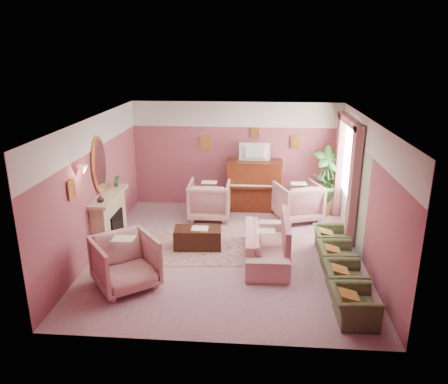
# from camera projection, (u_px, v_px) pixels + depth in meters

# --- Properties ---
(floor) EXTENTS (5.50, 6.00, 0.01)m
(floor) POSITION_uv_depth(u_px,v_px,m) (228.00, 252.00, 9.24)
(floor) COLOR gray
(floor) RESTS_ON ground
(ceiling) EXTENTS (5.50, 6.00, 0.01)m
(ceiling) POSITION_uv_depth(u_px,v_px,m) (228.00, 120.00, 8.36)
(ceiling) COLOR white
(ceiling) RESTS_ON wall_back
(wall_back) EXTENTS (5.50, 0.02, 2.80)m
(wall_back) POSITION_uv_depth(u_px,v_px,m) (236.00, 155.00, 11.64)
(wall_back) COLOR #723B50
(wall_back) RESTS_ON floor
(wall_front) EXTENTS (5.50, 0.02, 2.80)m
(wall_front) POSITION_uv_depth(u_px,v_px,m) (213.00, 256.00, 5.96)
(wall_front) COLOR #723B50
(wall_front) RESTS_ON floor
(wall_left) EXTENTS (0.02, 6.00, 2.80)m
(wall_left) POSITION_uv_depth(u_px,v_px,m) (95.00, 186.00, 9.01)
(wall_left) COLOR #723B50
(wall_left) RESTS_ON floor
(wall_right) EXTENTS (0.02, 6.00, 2.80)m
(wall_right) POSITION_uv_depth(u_px,v_px,m) (367.00, 193.00, 8.59)
(wall_right) COLOR #723B50
(wall_right) RESTS_ON floor
(picture_rail_band) EXTENTS (5.50, 0.01, 0.65)m
(picture_rail_band) POSITION_uv_depth(u_px,v_px,m) (236.00, 115.00, 11.30)
(picture_rail_band) COLOR silver
(picture_rail_band) RESTS_ON wall_back
(stripe_panel) EXTENTS (0.01, 3.00, 2.15)m
(stripe_panel) POSITION_uv_depth(u_px,v_px,m) (352.00, 188.00, 9.93)
(stripe_panel) COLOR #A6B19A
(stripe_panel) RESTS_ON wall_right
(fireplace_surround) EXTENTS (0.30, 1.40, 1.10)m
(fireplace_surround) POSITION_uv_depth(u_px,v_px,m) (109.00, 221.00, 9.45)
(fireplace_surround) COLOR tan
(fireplace_surround) RESTS_ON floor
(fireplace_inset) EXTENTS (0.18, 0.72, 0.68)m
(fireplace_inset) POSITION_uv_depth(u_px,v_px,m) (114.00, 227.00, 9.49)
(fireplace_inset) COLOR black
(fireplace_inset) RESTS_ON floor
(fire_ember) EXTENTS (0.06, 0.54, 0.10)m
(fire_ember) POSITION_uv_depth(u_px,v_px,m) (117.00, 235.00, 9.54)
(fire_ember) COLOR #F03D0A
(fire_ember) RESTS_ON floor
(mantel_shelf) EXTENTS (0.40, 1.55, 0.07)m
(mantel_shelf) POSITION_uv_depth(u_px,v_px,m) (109.00, 196.00, 9.27)
(mantel_shelf) COLOR tan
(mantel_shelf) RESTS_ON fireplace_surround
(hearth) EXTENTS (0.55, 1.50, 0.02)m
(hearth) POSITION_uv_depth(u_px,v_px,m) (120.00, 244.00, 9.60)
(hearth) COLOR tan
(hearth) RESTS_ON floor
(mirror_frame) EXTENTS (0.04, 0.72, 1.20)m
(mirror_frame) POSITION_uv_depth(u_px,v_px,m) (99.00, 165.00, 9.07)
(mirror_frame) COLOR gold
(mirror_frame) RESTS_ON wall_left
(mirror_glass) EXTENTS (0.01, 0.60, 1.06)m
(mirror_glass) POSITION_uv_depth(u_px,v_px,m) (100.00, 165.00, 9.06)
(mirror_glass) COLOR silver
(mirror_glass) RESTS_ON wall_left
(sconce_shade) EXTENTS (0.20, 0.20, 0.16)m
(sconce_shade) POSITION_uv_depth(u_px,v_px,m) (83.00, 170.00, 8.01)
(sconce_shade) COLOR tan
(sconce_shade) RESTS_ON wall_left
(piano) EXTENTS (1.40, 0.60, 1.30)m
(piano) POSITION_uv_depth(u_px,v_px,m) (254.00, 186.00, 11.53)
(piano) COLOR #4F1D0D
(piano) RESTS_ON floor
(piano_keyshelf) EXTENTS (1.30, 0.12, 0.06)m
(piano_keyshelf) POSITION_uv_depth(u_px,v_px,m) (254.00, 187.00, 11.18)
(piano_keyshelf) COLOR #4F1D0D
(piano_keyshelf) RESTS_ON piano
(piano_keys) EXTENTS (1.20, 0.08, 0.02)m
(piano_keys) POSITION_uv_depth(u_px,v_px,m) (254.00, 186.00, 11.17)
(piano_keys) COLOR white
(piano_keys) RESTS_ON piano
(piano_top) EXTENTS (1.45, 0.65, 0.04)m
(piano_top) POSITION_uv_depth(u_px,v_px,m) (254.00, 162.00, 11.33)
(piano_top) COLOR #4F1D0D
(piano_top) RESTS_ON piano
(television) EXTENTS (0.80, 0.12, 0.48)m
(television) POSITION_uv_depth(u_px,v_px,m) (255.00, 151.00, 11.19)
(television) COLOR black
(television) RESTS_ON piano
(print_back_left) EXTENTS (0.30, 0.03, 0.38)m
(print_back_left) POSITION_uv_depth(u_px,v_px,m) (206.00, 143.00, 11.56)
(print_back_left) COLOR gold
(print_back_left) RESTS_ON wall_back
(print_back_right) EXTENTS (0.26, 0.03, 0.34)m
(print_back_right) POSITION_uv_depth(u_px,v_px,m) (295.00, 142.00, 11.37)
(print_back_right) COLOR gold
(print_back_right) RESTS_ON wall_back
(print_back_mid) EXTENTS (0.22, 0.03, 0.26)m
(print_back_mid) POSITION_uv_depth(u_px,v_px,m) (255.00, 133.00, 11.38)
(print_back_mid) COLOR gold
(print_back_mid) RESTS_ON wall_back
(print_left_wall) EXTENTS (0.03, 0.28, 0.36)m
(print_left_wall) POSITION_uv_depth(u_px,v_px,m) (72.00, 189.00, 7.77)
(print_left_wall) COLOR gold
(print_left_wall) RESTS_ON wall_left
(window_blind) EXTENTS (0.03, 1.40, 1.80)m
(window_blind) POSITION_uv_depth(u_px,v_px,m) (350.00, 159.00, 9.97)
(window_blind) COLOR beige
(window_blind) RESTS_ON wall_right
(curtain_left) EXTENTS (0.16, 0.34, 2.60)m
(curtain_left) POSITION_uv_depth(u_px,v_px,m) (353.00, 188.00, 9.23)
(curtain_left) COLOR #924F57
(curtain_left) RESTS_ON floor
(curtain_right) EXTENTS (0.16, 0.34, 2.60)m
(curtain_right) POSITION_uv_depth(u_px,v_px,m) (339.00, 166.00, 10.97)
(curtain_right) COLOR #924F57
(curtain_right) RESTS_ON floor
(pelmet) EXTENTS (0.16, 2.20, 0.16)m
(pelmet) POSITION_uv_depth(u_px,v_px,m) (350.00, 121.00, 9.71)
(pelmet) COLOR #924F57
(pelmet) RESTS_ON wall_right
(mantel_plant) EXTENTS (0.16, 0.16, 0.28)m
(mantel_plant) POSITION_uv_depth(u_px,v_px,m) (117.00, 181.00, 9.74)
(mantel_plant) COLOR #2E6729
(mantel_plant) RESTS_ON mantel_shelf
(mantel_vase) EXTENTS (0.16, 0.16, 0.16)m
(mantel_vase) POSITION_uv_depth(u_px,v_px,m) (100.00, 199.00, 8.76)
(mantel_vase) COLOR silver
(mantel_vase) RESTS_ON mantel_shelf
(area_rug) EXTENTS (2.63, 1.99, 0.01)m
(area_rug) POSITION_uv_depth(u_px,v_px,m) (202.00, 247.00, 9.46)
(area_rug) COLOR #986B67
(area_rug) RESTS_ON floor
(coffee_table) EXTENTS (1.03, 0.57, 0.45)m
(coffee_table) POSITION_uv_depth(u_px,v_px,m) (198.00, 238.00, 9.37)
(coffee_table) COLOR black
(coffee_table) RESTS_ON floor
(table_paper) EXTENTS (0.35, 0.28, 0.01)m
(table_paper) POSITION_uv_depth(u_px,v_px,m) (200.00, 228.00, 9.30)
(table_paper) COLOR silver
(table_paper) RESTS_ON coffee_table
(sofa) EXTENTS (0.71, 2.13, 0.86)m
(sofa) POSITION_uv_depth(u_px,v_px,m) (266.00, 239.00, 8.82)
(sofa) COLOR tan
(sofa) RESTS_ON floor
(sofa_throw) EXTENTS (0.11, 1.61, 0.59)m
(sofa_throw) POSITION_uv_depth(u_px,v_px,m) (286.00, 232.00, 8.74)
(sofa_throw) COLOR #924F57
(sofa_throw) RESTS_ON sofa
(floral_armchair_left) EXTENTS (1.01, 1.01, 1.05)m
(floral_armchair_left) POSITION_uv_depth(u_px,v_px,m) (209.00, 198.00, 10.97)
(floral_armchair_left) COLOR tan
(floral_armchair_left) RESTS_ON floor
(floral_armchair_right) EXTENTS (1.01, 1.01, 1.05)m
(floral_armchair_right) POSITION_uv_depth(u_px,v_px,m) (298.00, 199.00, 10.87)
(floral_armchair_right) COLOR tan
(floral_armchair_right) RESTS_ON floor
(floral_armchair_front) EXTENTS (1.01, 1.01, 1.05)m
(floral_armchair_front) POSITION_uv_depth(u_px,v_px,m) (125.00, 260.00, 7.75)
(floral_armchair_front) COLOR tan
(floral_armchair_front) RESTS_ON floor
(olive_chair_a) EXTENTS (0.55, 0.79, 0.68)m
(olive_chair_a) POSITION_uv_depth(u_px,v_px,m) (354.00, 301.00, 6.82)
(olive_chair_a) COLOR #475432
(olive_chair_a) RESTS_ON floor
(olive_chair_b) EXTENTS (0.55, 0.79, 0.68)m
(olive_chair_b) POSITION_uv_depth(u_px,v_px,m) (345.00, 275.00, 7.60)
(olive_chair_b) COLOR #475432
(olive_chair_b) RESTS_ON floor
(olive_chair_c) EXTENTS (0.55, 0.79, 0.68)m
(olive_chair_c) POSITION_uv_depth(u_px,v_px,m) (337.00, 254.00, 8.38)
(olive_chair_c) COLOR #475432
(olive_chair_c) RESTS_ON floor
(olive_chair_d) EXTENTS (0.55, 0.79, 0.68)m
(olive_chair_d) POSITION_uv_depth(u_px,v_px,m) (330.00, 237.00, 9.15)
(olive_chair_d) COLOR #475432
(olive_chair_d) RESTS_ON floor
(side_table) EXTENTS (0.52, 0.52, 0.70)m
(side_table) POSITION_uv_depth(u_px,v_px,m) (326.00, 199.00, 11.44)
(side_table) COLOR beige
(side_table) RESTS_ON floor
(side_plant_big) EXTENTS (0.30, 0.30, 0.34)m
(side_plant_big) POSITION_uv_depth(u_px,v_px,m) (327.00, 180.00, 11.28)
(side_plant_big) COLOR #2E6729
(side_plant_big) RESTS_ON side_table
(side_plant_small) EXTENTS (0.16, 0.16, 0.28)m
(side_plant_small) POSITION_uv_depth(u_px,v_px,m) (332.00, 182.00, 11.18)
(side_plant_small) COLOR #2E6729
(side_plant_small) RESTS_ON side_table
(palm_pot) EXTENTS (0.34, 0.34, 0.34)m
(palm_pot) POSITION_uv_depth(u_px,v_px,m) (325.00, 207.00, 11.37)
(palm_pot) COLOR brown
(palm_pot) RESTS_ON floor
(palm_plant) EXTENTS (0.76, 0.76, 1.44)m
(palm_plant) POSITION_uv_depth(u_px,v_px,m) (327.00, 174.00, 11.09)
(palm_plant) COLOR #2E6729
(palm_plant) RESTS_ON palm_pot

